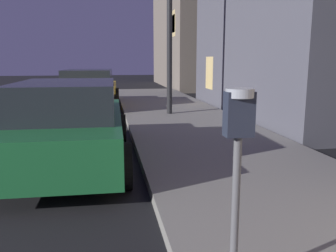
{
  "coord_description": "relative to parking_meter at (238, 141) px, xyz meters",
  "views": [
    {
      "loc": [
        3.49,
        -1.84,
        1.78
      ],
      "look_at": [
        4.04,
        1.36,
        1.16
      ],
      "focal_mm": 37.68,
      "sensor_mm": 36.0,
      "label": 1
    }
  ],
  "objects": [
    {
      "name": "car_yellow_cab",
      "position": [
        -1.49,
        10.78,
        -0.53
      ],
      "size": [
        2.24,
        4.51,
        1.43
      ],
      "color": "gold",
      "rests_on": "ground"
    },
    {
      "name": "parking_meter",
      "position": [
        0.0,
        0.0,
        0.0
      ],
      "size": [
        0.19,
        0.19,
        1.44
      ],
      "color": "#59595B",
      "rests_on": "sidewalk"
    },
    {
      "name": "car_green",
      "position": [
        -1.49,
        3.76,
        -0.52
      ],
      "size": [
        2.01,
        4.16,
        1.43
      ],
      "color": "#19592D",
      "rests_on": "ground"
    },
    {
      "name": "building_far",
      "position": [
        6.96,
        21.34,
        4.4
      ],
      "size": [
        8.01,
        10.36,
        11.27
      ],
      "color": "#6B6056",
      "rests_on": "ground"
    }
  ]
}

